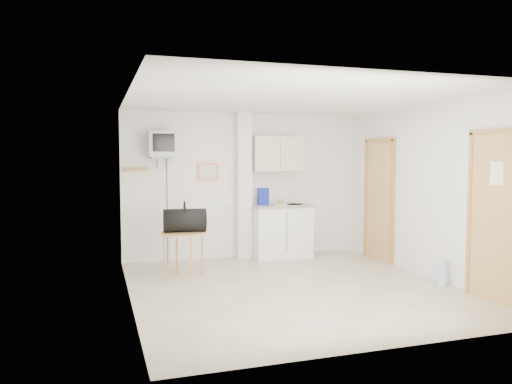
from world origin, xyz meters
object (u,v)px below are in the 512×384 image
object	(u,v)px
duffel_bag	(185,220)
water_bottle	(443,273)
crt_television	(162,145)
round_table	(184,238)

from	to	relation	value
duffel_bag	water_bottle	xyz separation A→B (m)	(3.24, -1.60, -0.65)
crt_television	water_bottle	world-z (taller)	crt_television
round_table	duffel_bag	xyz separation A→B (m)	(0.02, 0.03, 0.25)
duffel_bag	water_bottle	size ratio (longest dim) A/B	1.64
crt_television	round_table	world-z (taller)	crt_television
round_table	water_bottle	world-z (taller)	round_table
crt_television	duffel_bag	xyz separation A→B (m)	(0.19, -0.94, -1.11)
crt_television	duffel_bag	world-z (taller)	crt_television
round_table	duffel_bag	bearing A→B (deg)	51.81
crt_television	water_bottle	xyz separation A→B (m)	(3.43, -2.54, -1.76)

